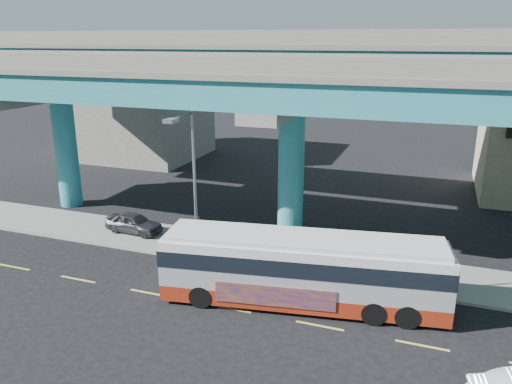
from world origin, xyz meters
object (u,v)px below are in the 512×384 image
(stop_sign, at_px, (439,257))
(parked_car, at_px, (134,223))
(transit_bus, at_px, (303,268))
(street_lamp, at_px, (189,166))

(stop_sign, bearing_deg, parked_car, 173.20)
(parked_car, xyz_separation_m, stop_sign, (17.06, -1.47, 1.09))
(transit_bus, relative_size, stop_sign, 5.30)
(transit_bus, distance_m, parked_car, 12.37)
(parked_car, bearing_deg, street_lamp, -110.14)
(transit_bus, distance_m, street_lamp, 7.70)
(parked_car, height_order, street_lamp, street_lamp)
(street_lamp, xyz_separation_m, stop_sign, (12.05, 0.74, -3.36))
(transit_bus, height_order, stop_sign, transit_bus)
(transit_bus, height_order, parked_car, transit_bus)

